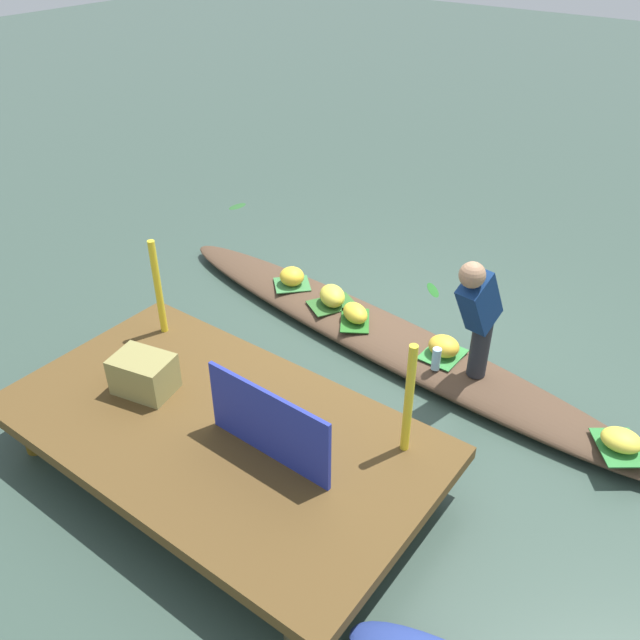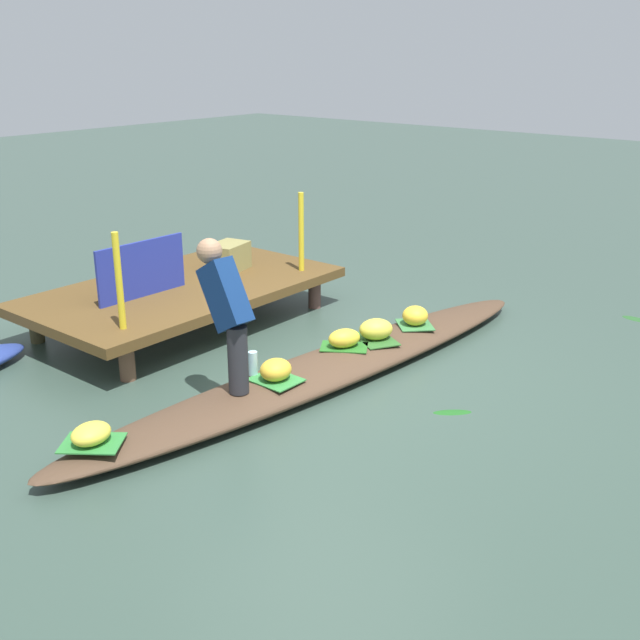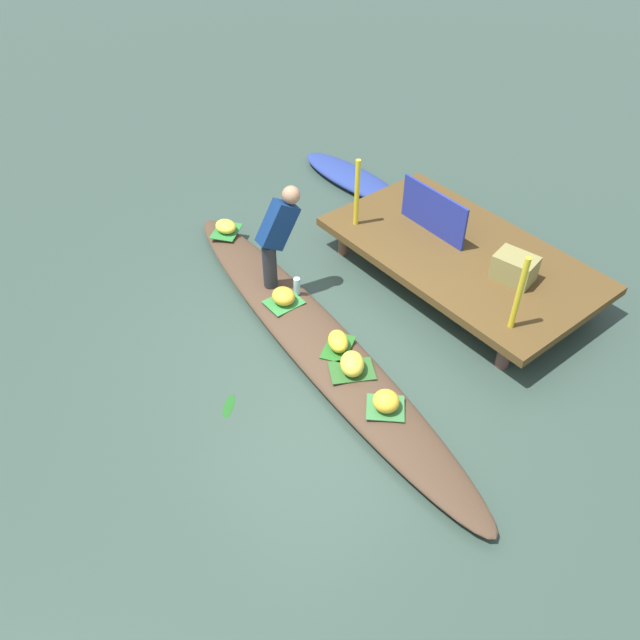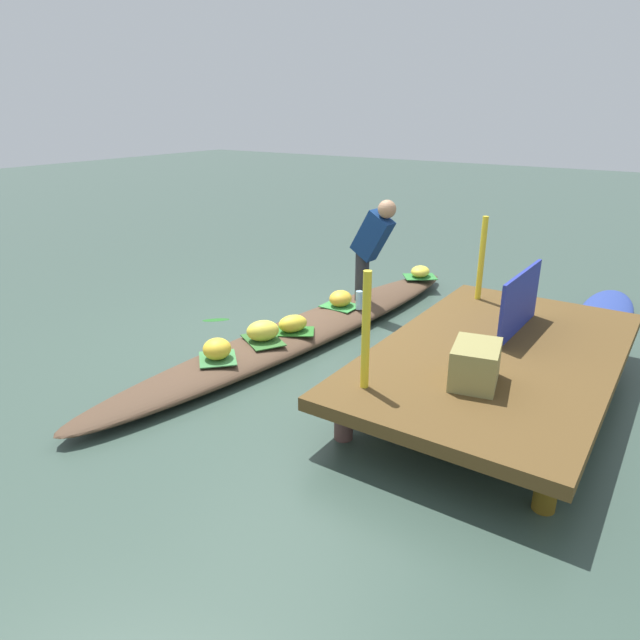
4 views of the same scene
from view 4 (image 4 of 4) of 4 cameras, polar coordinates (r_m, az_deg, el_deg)
canal_water at (r=6.07m, az=-1.40°, el=-1.89°), size 40.00×40.00×0.00m
dock_platform at (r=4.98m, az=17.35°, el=-3.46°), size 3.20×1.80×0.43m
vendor_boat at (r=6.03m, az=-1.41°, el=-1.05°), size 5.50×1.32×0.19m
moored_boat at (r=7.32m, az=26.65°, el=0.60°), size 1.95×0.64×0.18m
leaf_mat_0 at (r=5.22m, az=-10.18°, el=-3.80°), size 0.48×0.48×0.01m
banana_bunch_0 at (r=5.18m, az=-10.25°, el=-2.85°), size 0.28×0.27×0.19m
leaf_mat_1 at (r=5.56m, az=-5.70°, el=-2.01°), size 0.49×0.54×0.01m
banana_bunch_1 at (r=5.52m, az=-5.74°, el=-1.07°), size 0.40×0.38×0.20m
leaf_mat_2 at (r=5.74m, az=-2.72°, el=-1.15°), size 0.45×0.50×0.01m
banana_bunch_2 at (r=5.71m, az=-2.74°, el=-0.36°), size 0.36×0.32×0.17m
leaf_mat_3 at (r=6.47m, az=2.05°, el=1.42°), size 0.33×0.39×0.01m
banana_bunch_3 at (r=6.44m, az=2.06°, el=2.16°), size 0.28×0.25×0.18m
leaf_mat_4 at (r=7.70m, az=9.95°, el=4.28°), size 0.49×0.51×0.01m
banana_bunch_4 at (r=7.68m, az=9.98°, el=4.80°), size 0.32×0.27×0.15m
vendor_person at (r=6.47m, az=5.18°, el=7.58°), size 0.24×0.54×1.19m
water_bottle at (r=6.37m, az=3.92°, el=1.99°), size 0.08×0.08×0.21m
market_banner at (r=5.32m, az=19.33°, el=1.73°), size 1.02×0.05×0.55m
railing_post_west at (r=6.08m, az=15.83°, el=5.93°), size 0.06×0.06×0.86m
railing_post_east at (r=3.97m, az=4.61°, el=-1.09°), size 0.06×0.06×0.86m
produce_crate at (r=4.27m, az=15.24°, el=-4.29°), size 0.50×0.41×0.30m
drifting_plant_1 at (r=6.70m, az=-10.35°, el=0.03°), size 0.29×0.30×0.01m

